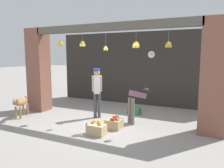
% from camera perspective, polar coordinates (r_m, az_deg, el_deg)
% --- Properties ---
extents(ground_plane, '(60.00, 60.00, 0.00)m').
position_cam_1_polar(ground_plane, '(7.16, -1.53, -9.92)').
color(ground_plane, gray).
extents(shop_back_wall, '(7.47, 0.12, 3.14)m').
position_cam_1_polar(shop_back_wall, '(9.59, 6.57, 4.06)').
color(shop_back_wall, '#2D2B28').
rests_on(shop_back_wall, ground_plane).
extents(shop_pillar_left, '(0.70, 0.60, 3.14)m').
position_cam_1_polar(shop_pillar_left, '(8.91, -18.63, 3.43)').
color(shop_pillar_left, brown).
rests_on(shop_pillar_left, ground_plane).
extents(shop_pillar_right, '(0.70, 0.60, 3.14)m').
position_cam_1_polar(shop_pillar_right, '(6.41, 25.17, 1.61)').
color(shop_pillar_right, brown).
rests_on(shop_pillar_right, ground_plane).
extents(storefront_awning, '(5.57, 0.27, 0.86)m').
position_cam_1_polar(storefront_awning, '(6.98, -1.19, 14.36)').
color(storefront_awning, '#5B564C').
extents(dog, '(0.49, 0.95, 0.72)m').
position_cam_1_polar(dog, '(8.23, -22.71, -4.62)').
color(dog, '#9E7042').
rests_on(dog, ground_plane).
extents(shopkeeper, '(0.32, 0.31, 1.71)m').
position_cam_1_polar(shopkeeper, '(7.47, -3.95, -1.20)').
color(shopkeeper, '#424247').
rests_on(shopkeeper, ground_plane).
extents(worker_stooping, '(0.51, 0.80, 1.09)m').
position_cam_1_polar(worker_stooping, '(6.96, 6.44, -4.30)').
color(worker_stooping, '#6B665B').
rests_on(worker_stooping, ground_plane).
extents(fruit_crate_oranges, '(0.46, 0.33, 0.37)m').
position_cam_1_polar(fruit_crate_oranges, '(6.06, -3.98, -11.71)').
color(fruit_crate_oranges, tan).
rests_on(fruit_crate_oranges, ground_plane).
extents(fruit_crate_apples, '(0.44, 0.43, 0.35)m').
position_cam_1_polar(fruit_crate_apples, '(6.56, 0.56, -10.20)').
color(fruit_crate_apples, tan).
rests_on(fruit_crate_apples, ground_plane).
extents(produce_box_green, '(0.43, 0.36, 0.24)m').
position_cam_1_polar(produce_box_green, '(8.13, 5.84, -6.95)').
color(produce_box_green, '#387A42').
rests_on(produce_box_green, ground_plane).
extents(water_bottle, '(0.07, 0.07, 0.27)m').
position_cam_1_polar(water_bottle, '(6.22, -6.63, -11.50)').
color(water_bottle, silver).
rests_on(water_bottle, ground_plane).
extents(wall_clock, '(0.31, 0.03, 0.31)m').
position_cam_1_polar(wall_clock, '(9.31, 10.26, 7.58)').
color(wall_clock, black).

